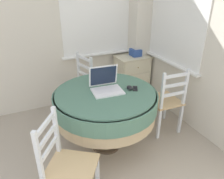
{
  "coord_description": "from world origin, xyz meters",
  "views": [
    {
      "loc": [
        0.24,
        0.02,
        1.83
      ],
      "look_at": [
        1.22,
        2.13,
        0.67
      ],
      "focal_mm": 35.0,
      "sensor_mm": 36.0,
      "label": 1
    }
  ],
  "objects": [
    {
      "name": "dining_chair_near_right_window",
      "position": [
        1.9,
        1.95,
        0.44
      ],
      "size": [
        0.4,
        0.42,
        0.91
      ],
      "color": "tan",
      "rests_on": "ground_plane"
    },
    {
      "name": "cell_phone",
      "position": [
        1.4,
        1.91,
        0.75
      ],
      "size": [
        0.1,
        0.13,
        0.01
      ],
      "color": "black",
      "rests_on": "round_dining_table"
    },
    {
      "name": "corner_cabinet",
      "position": [
        2.0,
        3.02,
        0.36
      ],
      "size": [
        0.55,
        0.4,
        0.72
      ],
      "color": "beige",
      "rests_on": "ground_plane"
    },
    {
      "name": "round_dining_table",
      "position": [
        1.07,
        1.98,
        0.6
      ],
      "size": [
        1.16,
        1.16,
        0.74
      ],
      "color": "#4C3D2D",
      "rests_on": "ground_plane"
    },
    {
      "name": "laptop",
      "position": [
        1.09,
        2.02,
        0.8
      ],
      "size": [
        0.35,
        0.31,
        0.26
      ],
      "color": "white",
      "rests_on": "round_dining_table"
    },
    {
      "name": "computer_mouse",
      "position": [
        1.34,
        1.92,
        0.77
      ],
      "size": [
        0.06,
        0.09,
        0.05
      ],
      "color": "black",
      "rests_on": "round_dining_table"
    },
    {
      "name": "corner_room_shell",
      "position": [
        1.38,
        2.09,
        1.28
      ],
      "size": [
        4.56,
        5.11,
        2.55
      ],
      "color": "beige",
      "rests_on": "ground_plane"
    },
    {
      "name": "dining_chair_camera_near",
      "position": [
        0.46,
        1.4,
        0.44
      ],
      "size": [
        0.55,
        0.54,
        0.91
      ],
      "color": "tan",
      "rests_on": "ground_plane"
    },
    {
      "name": "dining_chair_near_back_window",
      "position": [
        0.99,
        2.82,
        0.44
      ],
      "size": [
        0.5,
        0.48,
        0.91
      ],
      "color": "tan",
      "rests_on": "ground_plane"
    },
    {
      "name": "storage_box",
      "position": [
        2.05,
        3.01,
        0.78
      ],
      "size": [
        0.15,
        0.17,
        0.11
      ],
      "color": "#2D4C93",
      "rests_on": "corner_cabinet"
    }
  ]
}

